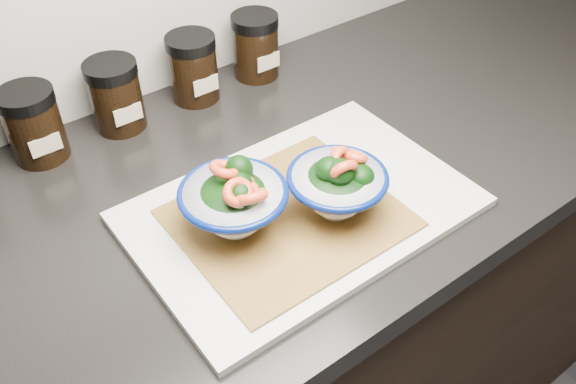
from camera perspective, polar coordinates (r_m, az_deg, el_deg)
countertop at (r=0.87m, az=-7.86°, el=-2.17°), size 3.50×0.60×0.04m
cutting_board at (r=0.83m, az=1.23°, el=-1.59°), size 0.45×0.30×0.01m
bamboo_mat at (r=0.80m, az=0.00°, el=-2.44°), size 0.28×0.24×0.00m
bowl_left at (r=0.76m, az=-5.02°, el=-0.93°), size 0.14×0.14×0.10m
bowl_right at (r=0.79m, az=4.64°, el=0.64°), size 0.13×0.13×0.10m
spice_jar_b at (r=0.97m, az=-22.69°, el=5.84°), size 0.08×0.08×0.11m
spice_jar_c at (r=0.99m, az=-15.82°, el=8.68°), size 0.08×0.08×0.11m
spice_jar_d at (r=1.04m, az=-8.86°, el=11.39°), size 0.08×0.08×0.11m
spice_jar_e at (r=1.09m, az=-3.05°, el=13.50°), size 0.08×0.08×0.11m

